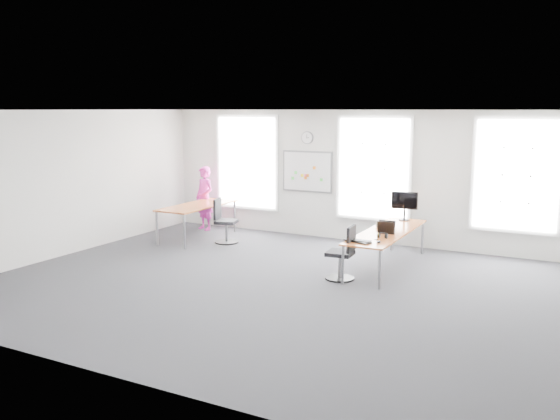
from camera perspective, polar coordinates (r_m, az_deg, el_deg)
The scene contains 22 objects.
floor at distance 10.32m, azimuth -0.04°, elevation -7.31°, with size 10.00×10.00×0.00m, color #28282E.
ceiling at distance 9.86m, azimuth -0.04°, elevation 9.60°, with size 10.00×10.00×0.00m, color silver.
wall_back at distance 13.62m, azimuth 7.83°, elevation 3.21°, with size 10.00×10.00×0.00m, color silver.
wall_front at distance 6.77m, azimuth -16.05°, elevation -3.65°, with size 10.00×10.00×0.00m, color silver.
wall_left at distance 13.06m, azimuth -19.87°, elevation 2.45°, with size 10.00×10.00×0.00m, color silver.
window_left at distance 14.86m, azimuth -3.17°, elevation 4.60°, with size 1.60×0.06×2.20m, color silver.
window_mid at distance 13.47m, azimuth 9.01°, elevation 3.97°, with size 1.60×0.06×2.20m, color silver.
window_right at distance 12.83m, azimuth 21.80°, elevation 3.12°, with size 1.60×0.06×2.20m, color silver.
desk_right at distance 11.50m, azimuth 10.25°, elevation -2.22°, with size 0.79×2.95×0.72m.
desk_left at distance 14.04m, azimuth -7.94°, elevation 0.23°, with size 0.87×2.18×0.80m.
chair_right at distance 10.64m, azimuth 6.10°, elevation -4.41°, with size 0.53×0.53×0.99m.
chair_left at distance 13.54m, azimuth -5.42°, elevation -1.30°, with size 0.56×0.56×1.01m.
person at distance 15.00m, azimuth -7.27°, elevation 1.13°, with size 0.59×0.38×1.60m, color #DA2EAA.
whiteboard at distance 14.10m, azimuth 2.62°, elevation 3.72°, with size 1.20×0.03×0.90m, color white.
wall_clock at distance 14.04m, azimuth 2.65°, elevation 6.97°, with size 0.30×0.30×0.04m, color gray.
keyboard at distance 10.48m, azimuth 7.47°, elevation -2.99°, with size 0.50×0.18×0.02m, color black.
mouse at distance 10.45m, azimuth 9.49°, elevation -3.04°, with size 0.06×0.10×0.04m, color black.
lens_cap at distance 10.73m, azimuth 9.23°, elevation -2.78°, with size 0.07×0.07×0.01m, color black.
headphones at distance 10.84m, azimuth 9.81°, elevation -2.43°, with size 0.18×0.10×0.11m.
laptop_sleeve at distance 11.18m, azimuth 10.19°, elevation -1.67°, with size 0.32×0.20×0.25m.
paper_stack at distance 11.82m, azimuth 10.05°, elevation -1.43°, with size 0.28×0.21×0.10m, color beige.
monitor at distance 12.58m, azimuth 11.89°, elevation 0.64°, with size 0.54×0.22×0.60m.
Camera 1 is at (4.59, -8.73, 3.02)m, focal length 38.00 mm.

